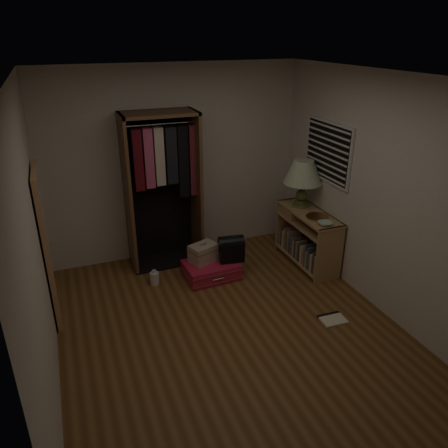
# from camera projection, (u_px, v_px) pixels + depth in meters

# --- Properties ---
(ground) EXTENTS (4.00, 4.00, 0.00)m
(ground) POSITION_uv_depth(u_px,v_px,m) (230.00, 329.00, 4.72)
(ground) COLOR brown
(ground) RESTS_ON ground
(room_walls) EXTENTS (3.52, 4.02, 2.60)m
(room_walls) POSITION_uv_depth(u_px,v_px,m) (236.00, 197.00, 4.17)
(room_walls) COLOR beige
(room_walls) RESTS_ON ground
(console_bookshelf) EXTENTS (0.42, 1.12, 0.75)m
(console_bookshelf) POSITION_uv_depth(u_px,v_px,m) (306.00, 235.00, 5.96)
(console_bookshelf) COLOR #A37B4F
(console_bookshelf) RESTS_ON ground
(open_wardrobe) EXTENTS (0.98, 0.50, 2.05)m
(open_wardrobe) POSITION_uv_depth(u_px,v_px,m) (164.00, 177.00, 5.66)
(open_wardrobe) COLOR brown
(open_wardrobe) RESTS_ON ground
(floor_mirror) EXTENTS (0.06, 0.80, 1.70)m
(floor_mirror) POSITION_uv_depth(u_px,v_px,m) (48.00, 246.00, 4.66)
(floor_mirror) COLOR tan
(floor_mirror) RESTS_ON ground
(pink_suitcase) EXTENTS (0.71, 0.53, 0.21)m
(pink_suitcase) POSITION_uv_depth(u_px,v_px,m) (211.00, 270.00, 5.66)
(pink_suitcase) COLOR #BE173A
(pink_suitcase) RESTS_ON ground
(train_case) EXTENTS (0.41, 0.34, 0.25)m
(train_case) POSITION_uv_depth(u_px,v_px,m) (203.00, 253.00, 5.62)
(train_case) COLOR tan
(train_case) RESTS_ON pink_suitcase
(black_bag) EXTENTS (0.34, 0.25, 0.34)m
(black_bag) POSITION_uv_depth(u_px,v_px,m) (231.00, 248.00, 5.62)
(black_bag) COLOR black
(black_bag) RESTS_ON pink_suitcase
(table_lamp) EXTENTS (0.54, 0.54, 0.65)m
(table_lamp) POSITION_uv_depth(u_px,v_px,m) (303.00, 173.00, 5.78)
(table_lamp) COLOR #4F5B2C
(table_lamp) RESTS_ON console_bookshelf
(brass_tray) EXTENTS (0.38, 0.38, 0.02)m
(brass_tray) POSITION_uv_depth(u_px,v_px,m) (318.00, 217.00, 5.61)
(brass_tray) COLOR #9D6E3C
(brass_tray) RESTS_ON console_bookshelf
(ceramic_bowl) EXTENTS (0.20, 0.20, 0.04)m
(ceramic_bowl) POSITION_uv_depth(u_px,v_px,m) (325.00, 224.00, 5.38)
(ceramic_bowl) COLOR #A4C4A7
(ceramic_bowl) RESTS_ON console_bookshelf
(white_jug) EXTENTS (0.14, 0.14, 0.20)m
(white_jug) POSITION_uv_depth(u_px,v_px,m) (155.00, 278.00, 5.52)
(white_jug) COLOR silver
(white_jug) RESTS_ON ground
(floor_book) EXTENTS (0.29, 0.23, 0.03)m
(floor_book) POSITION_uv_depth(u_px,v_px,m) (332.00, 319.00, 4.86)
(floor_book) COLOR #EBE2C6
(floor_book) RESTS_ON ground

